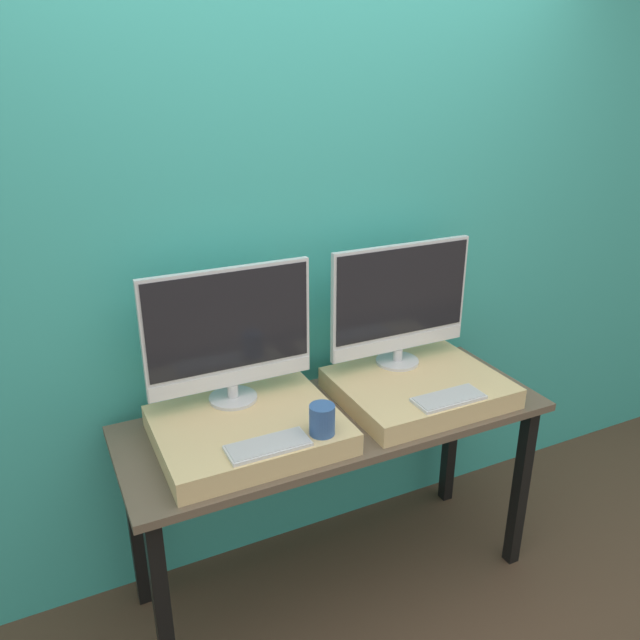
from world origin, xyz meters
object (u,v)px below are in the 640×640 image
(mug, at_px, (322,420))
(keyboard_right, at_px, (449,398))
(monitor_left, at_px, (229,333))
(keyboard_left, at_px, (268,446))
(monitor_right, at_px, (400,302))

(mug, bearing_deg, keyboard_right, 0.00)
(monitor_left, distance_m, keyboard_right, 0.83)
(monitor_left, bearing_deg, keyboard_left, -90.00)
(keyboard_right, bearing_deg, keyboard_left, 180.00)
(monitor_right, bearing_deg, monitor_left, 180.00)
(monitor_left, bearing_deg, mug, -60.98)
(monitor_right, height_order, keyboard_right, monitor_right)
(monitor_left, height_order, monitor_right, same)
(keyboard_left, xyz_separation_m, monitor_right, (0.71, 0.35, 0.26))
(mug, relative_size, monitor_right, 0.17)
(keyboard_left, bearing_deg, monitor_left, 90.00)
(monitor_left, distance_m, monitor_right, 0.71)
(monitor_left, bearing_deg, keyboard_right, -26.13)
(mug, bearing_deg, monitor_right, 33.98)
(keyboard_left, distance_m, mug, 0.20)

